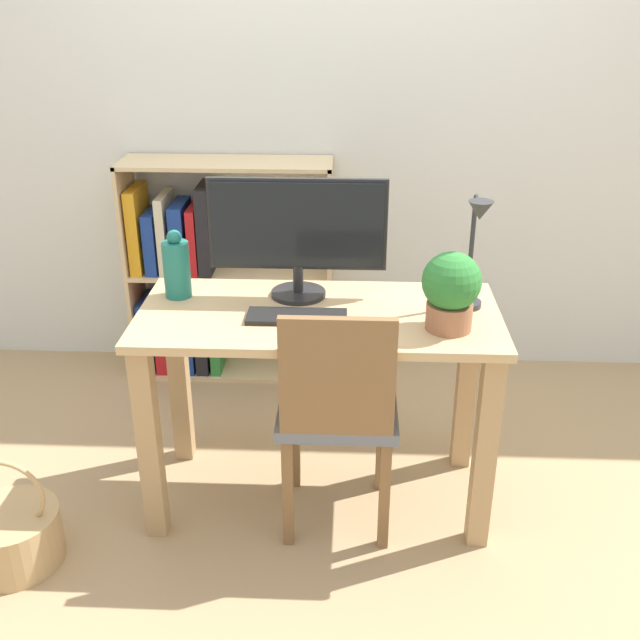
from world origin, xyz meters
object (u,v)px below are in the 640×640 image
at_px(potted_plant, 451,289).
at_px(chair, 337,408).
at_px(monitor, 298,230).
at_px(desk_lamp, 475,244).
at_px(vase, 177,267).
at_px(bookshelf, 194,282).
at_px(keyboard, 297,317).
at_px(basket, 13,535).

distance_m(potted_plant, chair, 0.54).
bearing_deg(monitor, potted_plant, -26.76).
bearing_deg(desk_lamp, chair, -157.06).
bearing_deg(monitor, desk_lamp, -12.35).
bearing_deg(vase, monitor, 3.42).
height_order(chair, bookshelf, bookshelf).
bearing_deg(chair, keyboard, 131.93).
bearing_deg(desk_lamp, potted_plant, -123.54).
height_order(vase, basket, vase).
bearing_deg(vase, chair, -26.61).
bearing_deg(chair, potted_plant, -0.06).
relative_size(chair, bookshelf, 0.84).
xyz_separation_m(keyboard, desk_lamp, (0.57, 0.07, 0.24)).
relative_size(keyboard, basket, 0.82).
distance_m(vase, bookshelf, 0.95).
bearing_deg(desk_lamp, monitor, 167.65).
relative_size(desk_lamp, bookshelf, 0.38).
relative_size(potted_plant, basket, 0.64).
relative_size(monitor, potted_plant, 2.37).
bearing_deg(potted_plant, bookshelf, 134.42).
xyz_separation_m(desk_lamp, potted_plant, (-0.08, -0.12, -0.11)).
height_order(monitor, keyboard, monitor).
distance_m(chair, bookshelf, 1.34).
bearing_deg(monitor, vase, -176.58).
height_order(desk_lamp, bookshelf, desk_lamp).
relative_size(keyboard, bookshelf, 0.32).
height_order(monitor, chair, monitor).
xyz_separation_m(monitor, basket, (-0.92, -0.54, -0.90)).
relative_size(potted_plant, chair, 0.30).
bearing_deg(monitor, chair, -64.51).
bearing_deg(chair, vase, 143.78).
relative_size(vase, bookshelf, 0.23).
xyz_separation_m(vase, potted_plant, (0.92, -0.23, 0.03)).
distance_m(monitor, desk_lamp, 0.60).
height_order(vase, chair, vase).
xyz_separation_m(monitor, keyboard, (0.01, -0.20, -0.23)).
height_order(monitor, potted_plant, monitor).
bearing_deg(chair, monitor, 105.88).
relative_size(vase, chair, 0.28).
relative_size(keyboard, potted_plant, 1.28).
bearing_deg(vase, bookshelf, 99.08).
bearing_deg(potted_plant, keyboard, 173.99).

